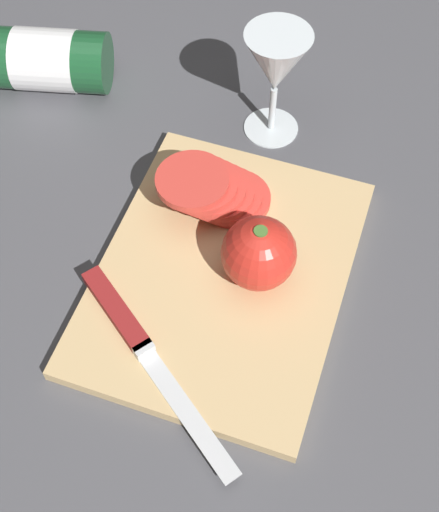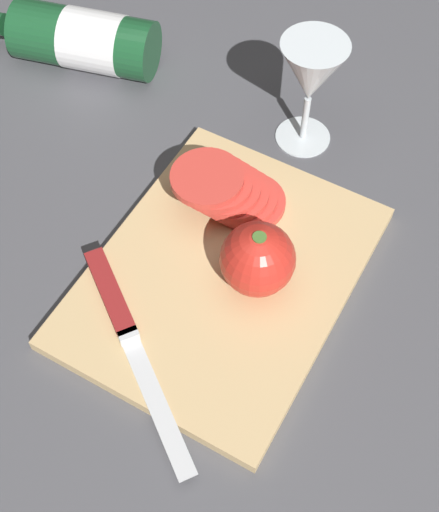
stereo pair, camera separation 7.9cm
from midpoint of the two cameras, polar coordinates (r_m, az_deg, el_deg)
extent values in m
plane|color=#4C4C51|center=(0.86, 5.00, 1.15)|extent=(3.00, 3.00, 0.00)
cube|color=tan|center=(0.82, 2.74, -1.67)|extent=(0.36, 0.28, 0.02)
cylinder|color=#194C28|center=(1.05, -8.56, 16.62)|extent=(0.13, 0.21, 0.08)
cone|color=#194C28|center=(1.09, -14.27, 17.29)|extent=(0.08, 0.04, 0.08)
cylinder|color=silver|center=(1.04, -7.70, 16.50)|extent=(0.10, 0.10, 0.09)
cylinder|color=silver|center=(0.97, 9.02, 9.28)|extent=(0.07, 0.07, 0.00)
cylinder|color=silver|center=(0.95, 9.31, 10.73)|extent=(0.01, 0.01, 0.07)
cone|color=silver|center=(0.89, 9.98, 14.10)|extent=(0.08, 0.08, 0.08)
cone|color=beige|center=(0.91, 9.75, 12.93)|extent=(0.03, 0.03, 0.03)
sphere|color=red|center=(0.78, 5.98, -0.48)|extent=(0.08, 0.08, 0.08)
cylinder|color=#47702D|center=(0.74, 6.24, 1.15)|extent=(0.02, 0.02, 0.01)
cube|color=silver|center=(0.74, -1.91, -12.05)|extent=(0.11, 0.14, 0.00)
cube|color=silver|center=(0.77, -4.36, -6.64)|extent=(0.02, 0.02, 0.01)
cube|color=maroon|center=(0.79, -5.93, -3.20)|extent=(0.09, 0.11, 0.01)
cylinder|color=#D63D33|center=(0.87, 5.06, 4.15)|extent=(0.09, 0.09, 0.01)
cylinder|color=#D63D33|center=(0.86, 4.42, 4.52)|extent=(0.09, 0.09, 0.01)
cylinder|color=#D63D33|center=(0.85, 3.76, 4.90)|extent=(0.09, 0.09, 0.01)
cylinder|color=#D63D33|center=(0.84, 3.10, 5.29)|extent=(0.09, 0.09, 0.01)
cylinder|color=#D63D33|center=(0.84, 2.42, 5.68)|extent=(0.09, 0.09, 0.01)
cylinder|color=#D63D33|center=(0.83, 1.72, 6.08)|extent=(0.09, 0.09, 0.01)
camera|label=1|loc=(0.04, -87.13, 4.35)|focal=50.00mm
camera|label=2|loc=(0.04, 92.87, -4.35)|focal=50.00mm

